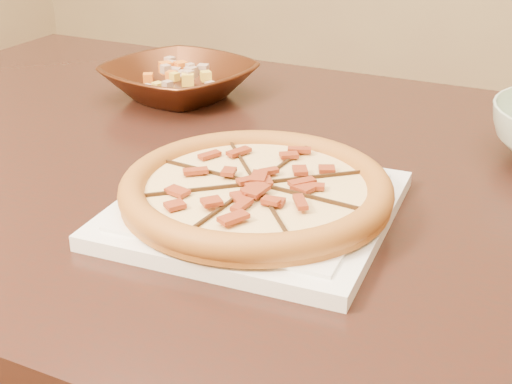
# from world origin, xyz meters

# --- Properties ---
(dining_table) EXTENTS (1.48, 0.97, 0.75)m
(dining_table) POSITION_xyz_m (0.15, 0.02, 0.65)
(dining_table) COLOR black
(dining_table) RESTS_ON floor
(plate) EXTENTS (0.33, 0.33, 0.02)m
(plate) POSITION_xyz_m (0.25, -0.12, 0.76)
(plate) COLOR white
(plate) RESTS_ON dining_table
(pizza) EXTENTS (0.31, 0.31, 0.03)m
(pizza) POSITION_xyz_m (0.25, -0.12, 0.78)
(pizza) COLOR #AE622A
(pizza) RESTS_ON plate
(bronze_bowl) EXTENTS (0.28, 0.28, 0.06)m
(bronze_bowl) POSITION_xyz_m (-0.07, 0.21, 0.78)
(bronze_bowl) COLOR #5A2E19
(bronze_bowl) RESTS_ON dining_table
(mixed_dish) EXTENTS (0.12, 0.11, 0.03)m
(mixed_dish) POSITION_xyz_m (-0.07, 0.21, 0.82)
(mixed_dish) COLOR tan
(mixed_dish) RESTS_ON bronze_bowl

